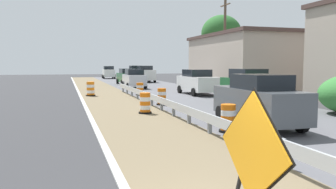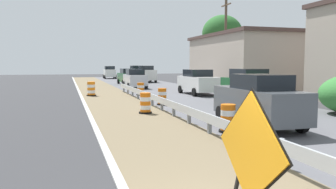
# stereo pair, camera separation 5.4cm
# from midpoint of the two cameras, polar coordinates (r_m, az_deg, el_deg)

# --- Properties ---
(guardrail_median) EXTENTS (0.18, 48.42, 0.71)m
(guardrail_median) POSITION_cam_midpoint_polar(r_m,az_deg,el_deg) (7.38, 23.16, -10.03)
(guardrail_median) COLOR #ADB2B7
(guardrail_median) RESTS_ON ground
(warning_sign_diamond) EXTENTS (0.13, 1.84, 2.07)m
(warning_sign_diamond) POSITION_cam_midpoint_polar(r_m,az_deg,el_deg) (5.25, 14.05, -9.61)
(warning_sign_diamond) COLOR black
(warning_sign_diamond) RESTS_ON ground
(traffic_barrel_nearest) EXTENTS (0.65, 0.65, 1.00)m
(traffic_barrel_nearest) POSITION_cam_midpoint_polar(r_m,az_deg,el_deg) (11.98, 10.19, -4.28)
(traffic_barrel_nearest) COLOR orange
(traffic_barrel_nearest) RESTS_ON ground
(traffic_barrel_close) EXTENTS (0.65, 0.65, 1.02)m
(traffic_barrel_close) POSITION_cam_midpoint_polar(r_m,az_deg,el_deg) (16.29, -4.06, -1.67)
(traffic_barrel_close) COLOR orange
(traffic_barrel_close) RESTS_ON ground
(traffic_barrel_mid) EXTENTS (0.64, 0.64, 0.99)m
(traffic_barrel_mid) POSITION_cam_midpoint_polar(r_m,az_deg,el_deg) (19.65, -1.16, -0.52)
(traffic_barrel_mid) COLOR orange
(traffic_barrel_mid) RESTS_ON ground
(traffic_barrel_far) EXTENTS (0.73, 0.73, 1.09)m
(traffic_barrel_far) POSITION_cam_midpoint_polar(r_m,az_deg,el_deg) (25.94, -13.26, 0.84)
(traffic_barrel_far) COLOR orange
(traffic_barrel_far) RESTS_ON ground
(traffic_barrel_farther) EXTENTS (0.67, 0.67, 0.98)m
(traffic_barrel_farther) POSITION_cam_midpoint_polar(r_m,az_deg,el_deg) (25.97, -4.91, 0.84)
(traffic_barrel_farther) COLOR orange
(traffic_barrel_farther) RESTS_ON ground
(car_lead_near_lane) EXTENTS (2.08, 4.13, 2.12)m
(car_lead_near_lane) POSITION_cam_midpoint_polar(r_m,az_deg,el_deg) (57.54, -10.25, 3.78)
(car_lead_near_lane) COLOR silver
(car_lead_near_lane) RESTS_ON ground
(car_trailing_near_lane) EXTENTS (2.09, 4.15, 2.14)m
(car_trailing_near_lane) POSITION_cam_midpoint_polar(r_m,az_deg,el_deg) (20.45, 13.70, 1.30)
(car_trailing_near_lane) COLOR #195128
(car_trailing_near_lane) RESTS_ON ground
(car_lead_far_lane) EXTENTS (2.01, 4.35, 1.93)m
(car_lead_far_lane) POSITION_cam_midpoint_polar(r_m,az_deg,el_deg) (33.74, -5.91, 2.74)
(car_lead_far_lane) COLOR silver
(car_lead_far_lane) RESTS_ON ground
(car_mid_far_lane) EXTENTS (2.21, 4.72, 2.00)m
(car_mid_far_lane) POSITION_cam_midpoint_polar(r_m,az_deg,el_deg) (26.73, 5.05, 2.18)
(car_mid_far_lane) COLOR silver
(car_mid_far_lane) RESTS_ON ground
(car_trailing_far_lane) EXTENTS (2.05, 4.69, 1.92)m
(car_trailing_far_lane) POSITION_cam_midpoint_polar(r_m,az_deg,el_deg) (40.11, -7.14, 3.10)
(car_trailing_far_lane) COLOR #195128
(car_trailing_far_lane) RESTS_ON ground
(car_distant_a) EXTENTS (2.05, 4.61, 2.23)m
(car_distant_a) POSITION_cam_midpoint_polar(r_m,az_deg,el_deg) (50.59, -5.60, 3.72)
(car_distant_a) COLOR #195128
(car_distant_a) RESTS_ON ground
(car_distant_b) EXTENTS (2.08, 4.70, 2.03)m
(car_distant_b) POSITION_cam_midpoint_polar(r_m,az_deg,el_deg) (13.27, 15.15, -0.98)
(car_distant_b) COLOR #4C5156
(car_distant_b) RESTS_ON ground
(car_distant_c) EXTENTS (2.17, 4.35, 2.23)m
(car_distant_c) POSITION_cam_midpoint_polar(r_m,az_deg,el_deg) (45.18, -4.00, 3.56)
(car_distant_c) COLOR silver
(car_distant_c) RESTS_ON ground
(roadside_shop_far) EXTENTS (8.64, 12.21, 5.30)m
(roadside_shop_far) POSITION_cam_midpoint_polar(r_m,az_deg,el_deg) (33.35, 13.89, 5.49)
(roadside_shop_far) COLOR #AD9E8E
(roadside_shop_far) RESTS_ON ground
(utility_pole_mid) EXTENTS (0.24, 1.80, 8.41)m
(utility_pole_mid) POSITION_cam_midpoint_polar(r_m,az_deg,el_deg) (31.83, 9.69, 8.66)
(utility_pole_mid) COLOR brown
(utility_pole_mid) RESTS_ON ground
(tree_roadside) EXTENTS (4.31, 4.31, 7.71)m
(tree_roadside) POSITION_cam_midpoint_polar(r_m,az_deg,el_deg) (36.78, 9.12, 10.35)
(tree_roadside) COLOR brown
(tree_roadside) RESTS_ON ground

